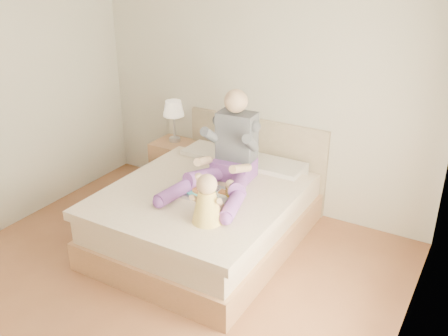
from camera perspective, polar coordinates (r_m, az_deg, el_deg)
The scene contains 7 objects.
room at distance 3.72m, azimuth -9.46°, elevation 3.91°, with size 4.02×4.22×2.71m.
bed at distance 5.05m, azimuth -1.56°, elevation -4.87°, with size 1.70×2.18×1.00m.
nightstand at distance 6.16m, azimuth -5.60°, elevation 0.39°, with size 0.48×0.43×0.59m.
lamp at distance 5.95m, azimuth -5.79°, elevation 6.52°, with size 0.25×0.25×0.50m.
adult at distance 4.84m, azimuth 0.48°, elevation 1.26°, with size 0.79×1.15×0.94m.
tray at distance 4.71m, azimuth -1.64°, elevation -2.79°, with size 0.46×0.36×0.13m.
baby at distance 4.21m, azimuth -1.91°, elevation -3.94°, with size 0.30×0.40×0.44m.
Camera 1 is at (2.34, -2.65, 2.79)m, focal length 40.00 mm.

